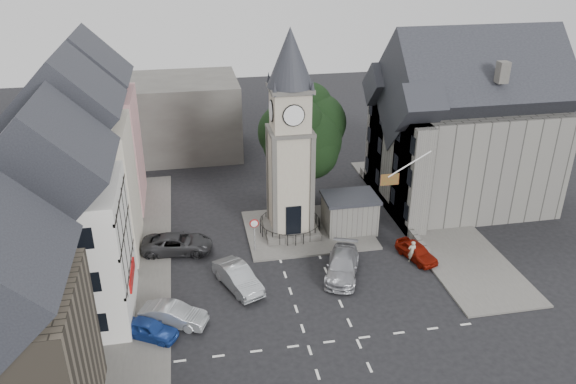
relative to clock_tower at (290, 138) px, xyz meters
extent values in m
plane|color=black|center=(0.00, -7.99, -8.12)|extent=(120.00, 120.00, 0.00)
cube|color=#595651|center=(-12.50, -1.99, -8.05)|extent=(6.00, 30.00, 0.14)
cube|color=#595651|center=(12.00, 0.01, -8.05)|extent=(6.00, 26.00, 0.14)
cube|color=#595651|center=(1.50, 0.01, -8.04)|extent=(10.00, 8.00, 0.16)
cube|color=silver|center=(0.00, -13.49, -8.12)|extent=(20.00, 8.00, 0.01)
cube|color=#4C4944|center=(0.00, 0.01, -7.77)|extent=(4.20, 4.20, 0.70)
torus|color=black|center=(0.00, 0.01, -7.04)|extent=(4.86, 4.86, 0.06)
cube|color=#A79987|center=(0.00, 0.01, -3.42)|extent=(3.00, 3.00, 8.00)
cube|color=black|center=(0.00, -1.44, -6.22)|extent=(1.20, 0.25, 2.40)
cube|color=#4C4944|center=(0.00, 0.01, 0.58)|extent=(3.30, 3.30, 0.25)
cube|color=#A79987|center=(0.00, 0.01, 2.18)|extent=(2.70, 2.70, 3.20)
cylinder|color=white|center=(0.00, -1.39, 2.18)|extent=(1.50, 0.12, 1.50)
cube|color=#4C4944|center=(0.00, 0.01, 3.78)|extent=(3.10, 3.10, 0.30)
cone|color=black|center=(0.00, 0.01, 6.03)|extent=(3.40, 3.40, 4.20)
cube|color=slate|center=(4.80, -0.49, -6.72)|extent=(4.00, 3.00, 2.80)
cube|color=black|center=(4.80, -0.49, -5.17)|extent=(4.30, 3.30, 0.25)
cylinder|color=black|center=(2.00, 5.01, -5.92)|extent=(0.70, 0.70, 4.40)
cylinder|color=black|center=(-3.20, -2.49, -6.87)|extent=(0.10, 0.10, 2.50)
cone|color=#A50C0C|center=(-3.20, -2.59, -5.62)|extent=(0.70, 0.06, 0.70)
cone|color=white|center=(-3.20, -2.61, -5.62)|extent=(0.54, 0.04, 0.54)
cube|color=pink|center=(-15.50, 8.01, -3.12)|extent=(7.50, 7.00, 10.00)
cube|color=beige|center=(-15.50, 0.01, -3.12)|extent=(7.50, 7.00, 10.00)
cube|color=silver|center=(-15.50, -7.99, -3.62)|extent=(7.50, 7.00, 9.00)
cube|color=#4C4944|center=(-12.00, 20.01, -4.12)|extent=(20.00, 10.00, 8.00)
cube|color=slate|center=(16.00, 3.01, -3.62)|extent=(14.00, 10.00, 9.00)
cube|color=slate|center=(9.80, -0.49, -3.62)|extent=(1.60, 4.40, 9.00)
cube|color=slate|center=(9.80, 6.51, -3.62)|extent=(1.60, 4.40, 9.00)
cube|color=slate|center=(9.20, 2.01, -7.67)|extent=(0.40, 16.00, 0.90)
cylinder|color=white|center=(8.00, -3.99, -1.12)|extent=(3.17, 0.10, 1.89)
plane|color=#B21414|center=(6.60, -3.99, -2.22)|extent=(1.40, 0.00, 1.40)
imported|color=navy|center=(-10.74, -11.05, -7.51)|extent=(3.84, 3.04, 1.23)
imported|color=#A5A9AD|center=(-9.29, -10.06, -7.43)|extent=(4.43, 2.98, 1.38)
imported|color=#2E2F31|center=(-8.98, -1.42, -7.39)|extent=(5.53, 3.02, 1.47)
imported|color=#9EA2A6|center=(-4.94, -6.84, -7.34)|extent=(3.37, 5.01, 1.56)
imported|color=#9E9FA6|center=(2.50, -6.71, -7.35)|extent=(3.92, 5.72, 1.54)
imported|color=maroon|center=(8.50, -5.68, -7.49)|extent=(2.54, 3.97, 1.26)
imported|color=#AAA58D|center=(8.00, -5.99, -7.25)|extent=(0.66, 0.46, 1.73)
camera|label=1|loc=(-7.52, -39.00, 14.39)|focal=35.00mm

